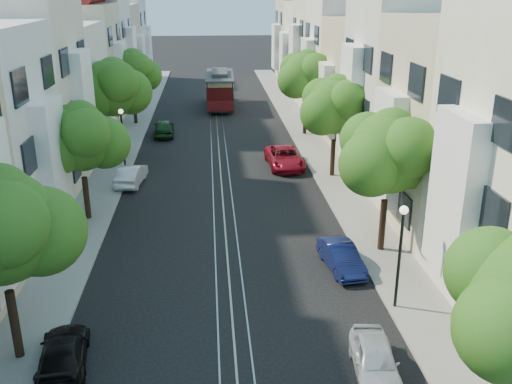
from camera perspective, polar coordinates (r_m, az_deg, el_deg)
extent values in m
plane|color=black|center=(44.26, -3.77, 4.58)|extent=(200.00, 200.00, 0.00)
cube|color=gray|center=(44.94, 5.54, 4.85)|extent=(2.50, 80.00, 0.12)
cube|color=gray|center=(44.73, -13.12, 4.34)|extent=(2.50, 80.00, 0.12)
cube|color=gray|center=(44.25, -4.48, 4.57)|extent=(0.06, 80.00, 0.02)
cube|color=gray|center=(44.26, -3.77, 4.59)|extent=(0.06, 80.00, 0.02)
cube|color=gray|center=(44.27, -3.05, 4.61)|extent=(0.06, 80.00, 0.02)
cube|color=tan|center=(44.26, -3.77, 4.58)|extent=(0.08, 80.00, 0.01)
cube|color=white|center=(21.86, 19.41, -0.34)|extent=(0.90, 3.04, 6.05)
cube|color=beige|center=(30.27, 20.18, 5.84)|extent=(7.00, 8.00, 10.00)
cube|color=white|center=(29.09, 13.15, 4.38)|extent=(0.90, 3.04, 5.50)
cube|color=silver|center=(37.34, 15.36, 10.44)|extent=(7.00, 8.00, 12.00)
cube|color=white|center=(36.39, 9.51, 9.10)|extent=(0.90, 3.04, 6.60)
cube|color=#C6B28C|center=(45.08, 11.79, 10.36)|extent=(7.00, 8.00, 9.00)
cube|color=white|center=(44.29, 6.93, 9.51)|extent=(0.90, 3.04, 4.95)
cube|color=white|center=(52.61, 9.42, 12.68)|extent=(7.00, 8.00, 10.50)
cube|color=white|center=(51.94, 5.20, 11.84)|extent=(0.90, 3.04, 5.78)
cube|color=beige|center=(60.30, 7.60, 14.18)|extent=(7.00, 8.00, 11.50)
cube|color=white|center=(59.72, 3.89, 13.36)|extent=(0.90, 3.04, 6.32)
cube|color=silver|center=(68.20, 6.13, 14.07)|extent=(7.00, 8.00, 9.50)
cube|color=white|center=(67.68, 2.86, 13.46)|extent=(0.90, 3.04, 5.23)
cube|color=beige|center=(76.01, 5.00, 14.91)|extent=(7.00, 8.00, 10.00)
cube|color=white|center=(75.55, 2.05, 14.33)|extent=(0.90, 3.04, 5.50)
cube|color=white|center=(28.75, -19.85, 3.34)|extent=(0.90, 3.04, 5.39)
cube|color=beige|center=(36.94, -22.91, 9.30)|extent=(7.00, 8.00, 11.76)
cube|color=white|center=(36.12, -16.93, 8.26)|extent=(0.90, 3.04, 6.47)
cube|color=silver|center=(44.75, -19.67, 9.43)|extent=(7.00, 8.00, 8.82)
cube|color=white|center=(44.06, -14.73, 8.85)|extent=(0.90, 3.04, 4.85)
cube|color=beige|center=(52.33, -17.64, 11.88)|extent=(7.00, 8.00, 10.29)
cube|color=white|center=(51.75, -13.37, 11.26)|extent=(0.90, 3.04, 5.66)
cube|color=silver|center=(60.05, -16.09, 13.46)|extent=(7.00, 8.00, 11.27)
cube|color=white|center=(59.55, -12.33, 12.84)|extent=(0.90, 3.04, 6.20)
cube|color=#C6B28C|center=(67.98, -14.76, 13.44)|extent=(7.00, 8.00, 9.31)
cube|color=white|center=(67.54, -11.45, 13.01)|extent=(0.90, 3.04, 5.12)
cube|color=white|center=(75.82, -13.79, 14.34)|extent=(7.00, 8.00, 9.80)
cube|color=white|center=(75.42, -10.81, 13.92)|extent=(0.90, 3.04, 5.39)
sphere|color=#235515|center=(15.03, 23.95, -12.48)|extent=(2.64, 2.64, 2.64)
cylinder|color=black|center=(27.03, 12.52, -3.22)|extent=(0.30, 0.30, 2.45)
sphere|color=#235515|center=(25.88, 13.10, 3.84)|extent=(3.64, 3.64, 3.64)
sphere|color=#235515|center=(26.80, 14.96, 3.34)|extent=(2.91, 2.91, 2.91)
sphere|color=#235515|center=(25.05, 11.44, 2.71)|extent=(2.84, 2.84, 2.84)
sphere|color=#235515|center=(25.77, 13.40, 5.83)|extent=(2.18, 2.18, 2.18)
cylinder|color=black|center=(37.05, 7.68, 3.44)|extent=(0.30, 0.30, 2.38)
sphere|color=#235515|center=(36.23, 7.92, 8.55)|extent=(3.54, 3.54, 3.54)
sphere|color=#235515|center=(37.04, 9.41, 8.09)|extent=(2.83, 2.83, 2.83)
sphere|color=#235515|center=(35.43, 6.63, 7.84)|extent=(2.76, 2.76, 2.76)
sphere|color=#235515|center=(36.18, 8.12, 9.97)|extent=(2.12, 2.12, 2.12)
cylinder|color=black|center=(47.48, 4.91, 7.34)|extent=(0.30, 0.30, 2.52)
sphere|color=#235515|center=(46.82, 5.04, 11.60)|extent=(3.74, 3.74, 3.74)
sphere|color=#235515|center=(47.56, 6.25, 11.20)|extent=(3.00, 3.00, 3.00)
sphere|color=#235515|center=(46.03, 3.98, 11.10)|extent=(2.92, 2.92, 2.92)
sphere|color=#235515|center=(46.81, 5.17, 12.70)|extent=(2.25, 2.25, 2.25)
cylinder|color=black|center=(20.74, -22.98, -12.06)|extent=(0.30, 0.30, 2.45)
sphere|color=#235515|center=(19.47, -20.69, -3.69)|extent=(2.91, 2.91, 2.91)
cylinder|color=black|center=(31.23, -16.58, -0.54)|extent=(0.30, 0.30, 2.27)
sphere|color=#235515|center=(30.29, -17.18, 5.16)|extent=(3.38, 3.38, 3.38)
sphere|color=#235515|center=(30.65, -14.91, 4.78)|extent=(2.70, 2.70, 2.70)
sphere|color=#235515|center=(29.93, -19.17, 4.17)|extent=(2.64, 2.64, 2.64)
sphere|color=#235515|center=(30.16, -17.13, 6.87)|extent=(2.03, 2.03, 2.03)
cylinder|color=black|center=(41.51, -13.75, 5.04)|extent=(0.30, 0.30, 2.62)
sphere|color=#235515|center=(40.74, -14.18, 10.08)|extent=(3.90, 3.90, 3.90)
sphere|color=#235515|center=(41.13, -12.50, 9.74)|extent=(3.12, 3.12, 3.12)
sphere|color=#235515|center=(40.27, -15.64, 9.41)|extent=(3.04, 3.04, 3.04)
sphere|color=#235515|center=(40.68, -14.13, 11.36)|extent=(2.34, 2.34, 2.34)
cylinder|color=black|center=(52.14, -12.00, 8.05)|extent=(0.30, 0.30, 2.38)
sphere|color=#235515|center=(51.57, -12.28, 11.71)|extent=(3.54, 3.54, 3.54)
sphere|color=#235515|center=(51.99, -10.95, 11.42)|extent=(2.83, 2.83, 2.83)
sphere|color=#235515|center=(51.05, -13.42, 11.20)|extent=(2.76, 2.76, 2.76)
sphere|color=#235515|center=(51.53, -12.23, 12.72)|extent=(2.12, 2.12, 2.12)
cylinder|color=black|center=(22.14, 14.13, -6.57)|extent=(0.12, 0.12, 4.00)
sphere|color=#FFF2CC|center=(21.34, 14.58, -1.76)|extent=(0.32, 0.32, 0.32)
cylinder|color=black|center=(38.33, -13.14, 4.92)|extent=(0.12, 0.12, 4.00)
sphere|color=#FFF2CC|center=(37.87, -13.38, 7.84)|extent=(0.32, 0.32, 0.32)
cube|color=black|center=(58.65, -3.60, 8.94)|extent=(2.69, 8.75, 0.33)
cube|color=#490C0E|center=(58.41, -3.63, 10.20)|extent=(2.73, 5.49, 2.61)
cube|color=beige|center=(58.25, -3.65, 11.15)|extent=(2.79, 5.55, 0.65)
cube|color=#2D2D30|center=(58.19, -3.66, 11.57)|extent=(2.91, 8.75, 0.20)
cube|color=#2D2D30|center=(58.15, -3.66, 11.83)|extent=(1.63, 4.92, 0.38)
imported|color=#B3B7C0|center=(19.28, 11.82, -16.11)|extent=(1.70, 3.52, 1.16)
imported|color=#0C133E|center=(25.39, 8.53, -6.45)|extent=(1.65, 3.60, 1.14)
imported|color=maroon|center=(38.98, 2.88, 3.46)|extent=(2.47, 4.92, 1.34)
imported|color=black|center=(20.26, -18.71, -15.01)|extent=(1.95, 3.84, 1.07)
imported|color=silver|center=(36.38, -12.36, 1.69)|extent=(1.74, 3.89, 1.24)
imported|color=black|center=(47.69, -9.20, 6.35)|extent=(1.80, 4.09, 1.37)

